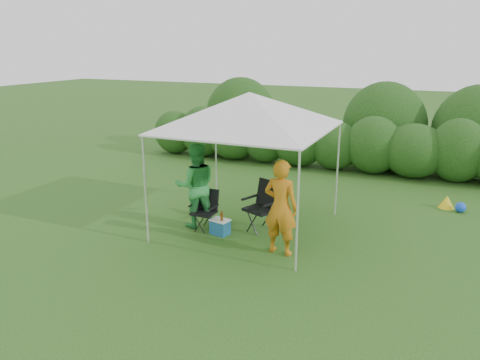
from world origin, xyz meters
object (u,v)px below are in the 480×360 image
at_px(canopy, 249,111).
at_px(chair_right, 263,203).
at_px(man, 281,207).
at_px(chair_left, 206,207).
at_px(cooler, 220,227).
at_px(woman, 196,185).

distance_m(canopy, chair_right, 1.90).
bearing_deg(canopy, man, -42.40).
height_order(chair_left, cooler, chair_left).
bearing_deg(cooler, woman, 173.58).
relative_size(man, cooler, 4.18).
bearing_deg(woman, chair_left, 135.62).
relative_size(canopy, man, 1.74).
height_order(canopy, cooler, canopy).
relative_size(woman, cooler, 4.20).
xyz_separation_m(canopy, cooler, (-0.39, -0.57, -2.30)).
relative_size(canopy, woman, 1.73).
xyz_separation_m(canopy, chair_right, (0.32, 0.04, -1.88)).
height_order(chair_right, man, man).
bearing_deg(chair_right, woman, -142.48).
distance_m(canopy, man, 2.09).
relative_size(chair_right, woman, 0.58).
height_order(man, cooler, man).
height_order(canopy, chair_left, canopy).
bearing_deg(man, chair_left, -10.80).
bearing_deg(canopy, cooler, -124.10).
bearing_deg(canopy, chair_right, 6.48).
relative_size(canopy, chair_left, 3.72).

